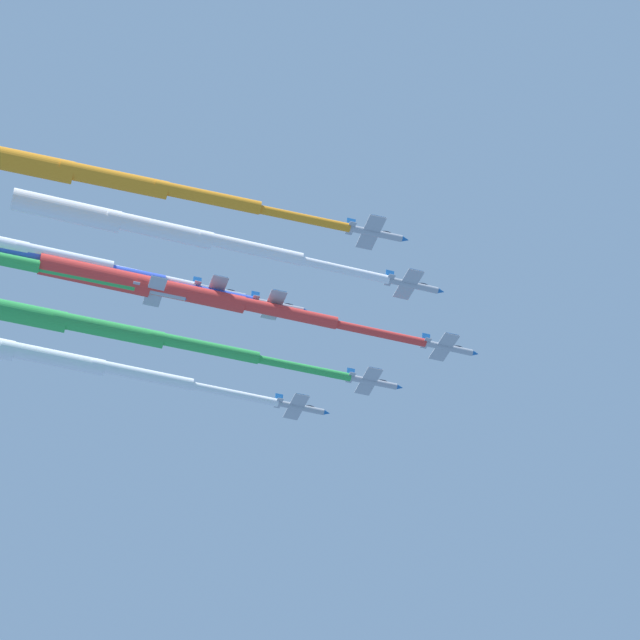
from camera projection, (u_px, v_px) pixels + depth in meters
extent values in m
cylinder|color=#9EA3AD|center=(447.00, 348.00, 255.89)|extent=(8.96, 4.07, 1.31)
cone|color=#1959A5|center=(475.00, 353.00, 256.86)|extent=(1.63, 1.59, 1.25)
cylinder|color=black|center=(420.00, 342.00, 254.97)|extent=(0.88, 1.12, 0.98)
ellipsoid|color=black|center=(458.00, 348.00, 256.53)|extent=(2.08, 1.44, 0.83)
cube|color=#9EA3AD|center=(444.00, 347.00, 255.75)|extent=(5.14, 8.66, 1.97)
cube|color=#1959A5|center=(436.00, 358.00, 258.89)|extent=(2.41, 1.39, 0.25)
cube|color=#1959A5|center=(452.00, 335.00, 252.69)|extent=(2.41, 1.39, 0.25)
cube|color=#9EA3AD|center=(426.00, 343.00, 255.15)|extent=(2.03, 3.33, 0.79)
cube|color=#1959A5|center=(426.00, 338.00, 255.69)|extent=(1.50, 0.94, 1.88)
cylinder|color=red|center=(374.00, 332.00, 253.38)|extent=(17.72, 7.26, 1.67)
cylinder|color=red|center=(284.00, 312.00, 250.09)|extent=(17.98, 8.06, 2.51)
cylinder|color=red|center=(191.00, 294.00, 247.38)|extent=(18.24, 8.85, 3.34)
cylinder|color=red|center=(95.00, 275.00, 244.68)|extent=(18.51, 9.64, 4.18)
cylinder|color=#9EA3AD|center=(372.00, 382.00, 261.03)|extent=(8.94, 4.09, 1.28)
cone|color=#1959A5|center=(399.00, 387.00, 261.99)|extent=(1.62, 1.57, 1.22)
cylinder|color=black|center=(345.00, 376.00, 260.13)|extent=(0.88, 1.10, 0.96)
ellipsoid|color=black|center=(383.00, 382.00, 261.68)|extent=(2.08, 1.43, 0.81)
cube|color=#9EA3AD|center=(369.00, 381.00, 260.90)|extent=(5.20, 8.71, 1.68)
cube|color=#1959A5|center=(362.00, 393.00, 263.97)|extent=(2.41, 1.40, 0.23)
cube|color=#1959A5|center=(375.00, 369.00, 257.92)|extent=(2.41, 1.40, 0.23)
cube|color=#9EA3AD|center=(351.00, 378.00, 260.32)|extent=(2.05, 3.35, 0.69)
cube|color=#1959A5|center=(351.00, 373.00, 260.87)|extent=(1.48, 0.89, 1.89)
cylinder|color=green|center=(298.00, 367.00, 258.52)|extent=(18.38, 7.56, 1.63)
cylinder|color=green|center=(204.00, 347.00, 255.18)|extent=(18.64, 8.34, 2.45)
cylinder|color=green|center=(108.00, 329.00, 252.39)|extent=(18.91, 9.11, 3.27)
cylinder|color=green|center=(9.00, 311.00, 249.62)|extent=(19.17, 9.88, 4.08)
cylinder|color=#9EA3AD|center=(412.00, 285.00, 247.46)|extent=(8.96, 4.04, 1.32)
cone|color=#1959A5|center=(441.00, 291.00, 248.45)|extent=(1.62, 1.59, 1.25)
cylinder|color=black|center=(384.00, 279.00, 246.53)|extent=(0.88, 1.12, 0.99)
ellipsoid|color=black|center=(423.00, 285.00, 248.11)|extent=(2.08, 1.44, 0.83)
cube|color=#9EA3AD|center=(408.00, 284.00, 247.33)|extent=(5.12, 8.65, 2.00)
cube|color=#1959A5|center=(401.00, 297.00, 250.47)|extent=(2.41, 1.38, 0.25)
cube|color=#1959A5|center=(416.00, 271.00, 244.26)|extent=(2.41, 1.38, 0.25)
cube|color=#9EA3AD|center=(390.00, 280.00, 246.72)|extent=(2.02, 3.33, 0.81)
cube|color=#1959A5|center=(390.00, 275.00, 247.25)|extent=(1.50, 0.95, 1.88)
cylinder|color=white|center=(339.00, 269.00, 245.02)|extent=(16.70, 6.87, 1.68)
cylinder|color=white|center=(251.00, 248.00, 241.88)|extent=(16.96, 7.67, 2.51)
cylinder|color=white|center=(160.00, 230.00, 239.31)|extent=(17.22, 8.46, 3.35)
cylinder|color=white|center=(66.00, 211.00, 236.77)|extent=(17.48, 9.26, 4.19)
cylinder|color=#9EA3AD|center=(299.00, 407.00, 267.45)|extent=(8.96, 4.01, 1.29)
cone|color=#1959A5|center=(327.00, 413.00, 268.44)|extent=(1.62, 1.57, 1.23)
cylinder|color=black|center=(273.00, 402.00, 266.52)|extent=(0.87, 1.11, 0.97)
ellipsoid|color=black|center=(310.00, 407.00, 268.11)|extent=(2.08, 1.42, 0.82)
cube|color=#9EA3AD|center=(296.00, 407.00, 267.31)|extent=(5.12, 8.70, 1.78)
cube|color=#1959A5|center=(290.00, 417.00, 270.40)|extent=(2.41, 1.38, 0.23)
cube|color=#1959A5|center=(302.00, 396.00, 264.31)|extent=(2.41, 1.38, 0.23)
cube|color=#9EA3AD|center=(279.00, 403.00, 266.71)|extent=(2.02, 3.34, 0.72)
cube|color=#1959A5|center=(279.00, 399.00, 267.26)|extent=(1.48, 0.90, 1.89)
cylinder|color=white|center=(229.00, 393.00, 264.93)|extent=(17.49, 7.08, 1.65)
cylinder|color=white|center=(142.00, 374.00, 261.64)|extent=(17.74, 7.87, 2.47)
cylinder|color=white|center=(53.00, 358.00, 258.91)|extent=(18.00, 8.65, 3.29)
cylinder|color=#9EA3AD|center=(374.00, 233.00, 236.35)|extent=(8.92, 4.22, 1.29)
cone|color=#1959A5|center=(405.00, 239.00, 237.26)|extent=(1.64, 1.59, 1.23)
cylinder|color=black|center=(345.00, 227.00, 235.49)|extent=(0.89, 1.11, 0.97)
ellipsoid|color=black|center=(386.00, 233.00, 236.98)|extent=(2.08, 1.46, 0.82)
cube|color=#9EA3AD|center=(371.00, 233.00, 236.22)|extent=(5.30, 8.69, 1.78)
cube|color=#1959A5|center=(364.00, 247.00, 239.33)|extent=(2.40, 1.43, 0.23)
cube|color=#1959A5|center=(378.00, 217.00, 233.20)|extent=(2.40, 1.43, 0.23)
cube|color=#9EA3AD|center=(351.00, 228.00, 235.67)|extent=(2.09, 3.34, 0.72)
cube|color=#1959A5|center=(351.00, 223.00, 236.22)|extent=(1.48, 0.93, 1.89)
cylinder|color=orange|center=(298.00, 217.00, 234.14)|extent=(16.17, 7.07, 1.65)
cylinder|color=orange|center=(207.00, 197.00, 231.31)|extent=(16.44, 7.84, 2.47)
cylinder|color=orange|center=(114.00, 180.00, 229.05)|extent=(16.72, 8.62, 3.29)
cylinder|color=orange|center=(18.00, 162.00, 226.81)|extent=(16.99, 9.40, 4.12)
cylinder|color=#9EA3AD|center=(277.00, 305.00, 251.44)|extent=(8.93, 4.16, 1.30)
cone|color=#1959A5|center=(306.00, 311.00, 252.38)|extent=(1.63, 1.59, 1.24)
cylinder|color=black|center=(249.00, 300.00, 250.56)|extent=(0.89, 1.12, 0.98)
ellipsoid|color=black|center=(289.00, 305.00, 252.07)|extent=(2.08, 1.45, 0.82)
cube|color=#9EA3AD|center=(274.00, 305.00, 251.31)|extent=(5.24, 8.68, 1.86)
cube|color=#1959A5|center=(268.00, 317.00, 254.43)|extent=(2.40, 1.42, 0.24)
cube|color=#1959A5|center=(279.00, 292.00, 248.27)|extent=(2.40, 1.42, 0.24)
cube|color=#9EA3AD|center=(255.00, 301.00, 250.74)|extent=(2.07, 3.34, 0.75)
cube|color=#1959A5|center=(255.00, 296.00, 251.28)|extent=(1.49, 0.93, 1.88)
cylinder|color=blue|center=(203.00, 290.00, 249.10)|extent=(17.03, 7.25, 1.66)
cylinder|color=blue|center=(112.00, 271.00, 246.05)|extent=(17.30, 8.03, 2.49)
cylinder|color=blue|center=(18.00, 254.00, 243.57)|extent=(17.57, 8.81, 3.31)
cylinder|color=#9EA3AD|center=(219.00, 291.00, 249.92)|extent=(8.96, 4.04, 1.30)
cone|color=#1959A5|center=(248.00, 298.00, 250.90)|extent=(1.62, 1.58, 1.24)
cylinder|color=black|center=(191.00, 285.00, 248.99)|extent=(0.87, 1.11, 0.98)
ellipsoid|color=black|center=(231.00, 291.00, 250.57)|extent=(2.08, 1.43, 0.82)
cube|color=#9EA3AD|center=(216.00, 291.00, 249.78)|extent=(5.14, 8.68, 1.84)
cube|color=#1959A5|center=(211.00, 303.00, 252.89)|extent=(2.41, 1.39, 0.24)
cube|color=#1959A5|center=(221.00, 277.00, 246.76)|extent=(2.41, 1.39, 0.24)
cube|color=#9EA3AD|center=(196.00, 287.00, 249.18)|extent=(2.03, 3.34, 0.75)
cube|color=#1959A5|center=(197.00, 282.00, 249.72)|extent=(1.49, 0.91, 1.88)
cylinder|color=white|center=(148.00, 276.00, 247.59)|extent=(15.58, 6.52, 1.66)
cylinder|color=white|center=(64.00, 257.00, 244.66)|extent=(15.84, 7.30, 2.48)
cylinder|color=#9EA3AD|center=(158.00, 292.00, 245.75)|extent=(8.94, 4.15, 1.31)
cone|color=#1959A5|center=(189.00, 298.00, 246.70)|extent=(1.63, 1.60, 1.25)
cylinder|color=black|center=(129.00, 286.00, 244.86)|extent=(0.89, 1.13, 0.98)
ellipsoid|color=black|center=(171.00, 292.00, 246.38)|extent=(2.09, 1.46, 0.83)
cube|color=#9EA3AD|center=(155.00, 292.00, 245.62)|extent=(5.21, 8.66, 1.96)
cube|color=#1959A5|center=(151.00, 304.00, 248.77)|extent=(2.40, 1.41, 0.25)
cube|color=#1959A5|center=(159.00, 278.00, 242.56)|extent=(2.40, 1.41, 0.25)
cube|color=#9EA3AD|center=(135.00, 287.00, 245.04)|extent=(2.06, 3.33, 0.79)
cube|color=#1959A5|center=(136.00, 283.00, 245.58)|extent=(1.50, 0.95, 1.88)
cylinder|color=green|center=(80.00, 276.00, 243.36)|extent=(17.42, 7.34, 1.67)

